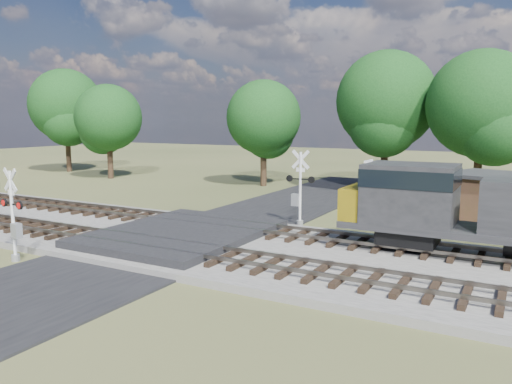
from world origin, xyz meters
The scene contains 10 objects.
ground centered at (0.00, 0.00, 0.00)m, with size 160.00×160.00×0.00m, color #3E4625.
ballast_bed centered at (10.00, 0.50, 0.15)m, with size 140.00×10.00×0.30m, color gray.
road centered at (0.00, 0.00, 0.04)m, with size 7.00×60.00×0.08m, color black.
crossing_panel centered at (0.00, 0.50, 0.32)m, with size 7.00×9.00×0.62m, color #262628.
track_near centered at (3.12, -2.00, 0.41)m, with size 140.00×2.60×0.33m.
track_far centered at (3.12, 3.00, 0.41)m, with size 140.00×2.60×0.33m.
crossing_signal_near centered at (-4.01, -5.53, 1.63)m, with size 1.57×0.37×3.91m.
crossing_signal_far centered at (3.38, 6.67, 1.76)m, with size 1.71×0.37×4.24m.
equipment_shed centered at (12.84, 11.55, 1.50)m, with size 5.51×5.51×2.96m.
treeline centered at (6.36, 20.43, 6.88)m, with size 85.28×10.76×11.50m.
Camera 1 is at (14.45, -18.39, 5.85)m, focal length 35.00 mm.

